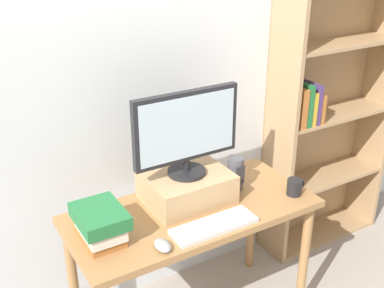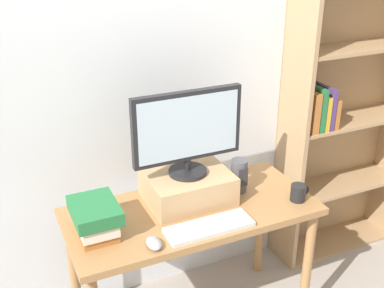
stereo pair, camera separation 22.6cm
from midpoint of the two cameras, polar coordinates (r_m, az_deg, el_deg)
name	(u,v)px [view 2 (the right image)]	position (r m, az deg, el deg)	size (l,w,h in m)	color
back_wall	(156,74)	(2.52, -1.72, 8.26)	(7.00, 0.08, 2.60)	silver
desk	(192,225)	(2.44, 2.65, -9.67)	(1.23, 0.57, 0.73)	#9E7042
bookshelf_unit	(342,118)	(3.15, 19.40, 2.89)	(0.87, 0.28, 1.80)	tan
riser_box	(188,187)	(2.42, 2.17, -5.13)	(0.41, 0.33, 0.15)	tan
computer_monitor	(188,131)	(2.28, 2.31, 1.55)	(0.55, 0.19, 0.43)	black
keyboard	(208,227)	(2.23, 4.90, -9.87)	(0.41, 0.14, 0.02)	silver
computer_mouse	(154,243)	(2.12, -1.46, -11.77)	(0.06, 0.10, 0.04)	#99999E
book_stack	(95,218)	(2.18, -8.51, -8.77)	(0.20, 0.27, 0.16)	#AD662D
coffee_mug	(299,193)	(2.51, 15.07, -5.65)	(0.11, 0.08, 0.09)	black
desk_speaker	(239,176)	(2.51, 8.16, -3.79)	(0.09, 0.09, 0.18)	#4C4C51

